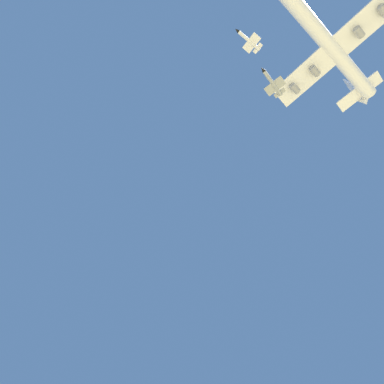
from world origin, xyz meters
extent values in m
cylinder|color=white|center=(-32.05, 97.54, 142.92)|extent=(66.67, 27.02, 6.40)
cone|color=white|center=(-67.70, 105.39, 143.52)|extent=(5.67, 6.33, 5.76)
cube|color=white|center=(-33.99, 98.06, 141.97)|extent=(24.66, 60.99, 6.46)
cylinder|color=gray|center=(-38.68, 76.88, 137.70)|extent=(5.68, 4.39, 3.00)
cylinder|color=gray|center=(-36.31, 87.57, 138.74)|extent=(5.68, 4.39, 3.00)
cylinder|color=gray|center=(-31.57, 108.96, 140.82)|extent=(5.68, 4.39, 3.00)
cylinder|color=gray|center=(-29.20, 119.65, 141.85)|extent=(5.68, 4.39, 3.00)
cube|color=white|center=(-61.51, 103.28, 151.09)|extent=(8.17, 3.37, 10.42)
cube|color=white|center=(-61.36, 103.96, 143.72)|extent=(11.59, 22.95, 2.67)
cylinder|color=silver|center=(-10.84, 67.78, 147.07)|extent=(12.65, 6.13, 1.50)
cone|color=black|center=(-3.86, 65.05, 147.07)|extent=(2.41, 2.13, 1.50)
cube|color=silver|center=(-12.24, 68.32, 146.87)|extent=(7.01, 9.05, 0.24)
cube|color=silver|center=(-15.97, 69.78, 149.02)|extent=(2.31, 1.06, 2.60)
cube|color=silver|center=(-15.97, 69.78, 147.27)|extent=(3.61, 5.20, 0.20)
cylinder|color=#999EA3|center=(-22.06, 68.49, 119.30)|extent=(13.07, 3.58, 1.50)
cone|color=black|center=(-14.66, 67.27, 119.30)|extent=(2.22, 1.80, 1.50)
cube|color=#999EA3|center=(-23.54, 68.73, 119.10)|extent=(5.63, 8.61, 0.24)
cube|color=#999EA3|center=(-27.49, 69.37, 121.25)|extent=(2.40, 0.59, 2.60)
cube|color=#999EA3|center=(-27.49, 69.37, 119.50)|extent=(2.75, 5.06, 0.20)
camera|label=1|loc=(33.02, 64.90, 1.97)|focal=26.96mm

